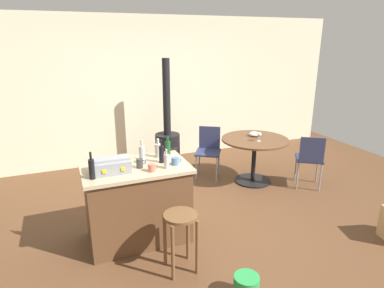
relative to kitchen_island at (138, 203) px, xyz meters
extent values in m
plane|color=brown|center=(0.85, 0.16, -0.46)|extent=(8.80, 8.80, 0.00)
cube|color=beige|center=(0.85, 2.71, 0.89)|extent=(8.00, 0.10, 2.70)
cube|color=brown|center=(0.00, 0.00, -0.02)|extent=(1.12, 0.67, 0.88)
cube|color=tan|center=(0.00, 0.00, 0.43)|extent=(1.18, 0.73, 0.04)
cylinder|color=brown|center=(0.40, -0.59, -0.16)|extent=(0.04, 0.04, 0.60)
cylinder|color=brown|center=(0.14, -0.59, -0.16)|extent=(0.04, 0.04, 0.60)
cylinder|color=brown|center=(0.14, -0.84, -0.16)|extent=(0.04, 0.04, 0.60)
cylinder|color=brown|center=(0.40, -0.84, -0.16)|extent=(0.04, 0.04, 0.60)
cylinder|color=brown|center=(0.27, -0.72, 0.16)|extent=(0.34, 0.34, 0.03)
cylinder|color=black|center=(2.14, 0.92, -0.45)|extent=(0.59, 0.59, 0.02)
cylinder|color=black|center=(2.14, 0.92, -0.10)|extent=(0.07, 0.07, 0.71)
cylinder|color=brown|center=(2.14, 0.92, 0.27)|extent=(1.07, 1.07, 0.03)
cube|color=navy|center=(1.50, 1.32, 0.00)|extent=(0.55, 0.55, 0.03)
cube|color=navy|center=(1.60, 1.48, 0.20)|extent=(0.32, 0.21, 0.40)
cylinder|color=gray|center=(1.73, 1.37, -0.24)|extent=(0.02, 0.02, 0.45)
cylinder|color=gray|center=(1.44, 1.55, -0.24)|extent=(0.02, 0.02, 0.45)
cylinder|color=gray|center=(1.26, 1.27, -0.24)|extent=(0.02, 0.02, 0.45)
cylinder|color=gray|center=(1.55, 1.09, -0.24)|extent=(0.02, 0.02, 0.45)
cube|color=navy|center=(2.86, 0.44, 0.01)|extent=(0.55, 0.55, 0.03)
cube|color=navy|center=(2.75, 0.28, 0.21)|extent=(0.31, 0.22, 0.40)
cylinder|color=gray|center=(2.62, 0.39, -0.23)|extent=(0.02, 0.02, 0.45)
cylinder|color=gray|center=(2.90, 0.21, -0.23)|extent=(0.02, 0.02, 0.45)
cylinder|color=gray|center=(3.09, 0.49, -0.23)|extent=(0.02, 0.02, 0.45)
cylinder|color=gray|center=(2.81, 0.68, -0.23)|extent=(0.02, 0.02, 0.45)
cylinder|color=black|center=(1.00, 1.98, -0.43)|extent=(0.37, 0.37, 0.06)
cylinder|color=black|center=(1.00, 1.98, -0.10)|extent=(0.44, 0.44, 0.60)
cube|color=#2D2826|center=(1.00, 1.76, -0.10)|extent=(0.20, 0.02, 0.20)
cylinder|color=black|center=(1.00, 1.98, 0.85)|extent=(0.13, 0.13, 1.32)
cube|color=gray|center=(-0.27, -0.06, 0.52)|extent=(0.38, 0.27, 0.13)
cube|color=gray|center=(-0.27, -0.06, 0.60)|extent=(0.36, 0.16, 0.02)
cube|color=yellow|center=(-0.36, -0.20, 0.52)|extent=(0.04, 0.01, 0.04)
cube|color=yellow|center=(-0.17, -0.20, 0.52)|extent=(0.04, 0.01, 0.04)
cylinder|color=#B7B2AD|center=(0.32, 0.20, 0.54)|extent=(0.08, 0.08, 0.16)
cylinder|color=#B7B2AD|center=(0.32, 0.20, 0.65)|extent=(0.03, 0.03, 0.06)
cylinder|color=#B7B2AD|center=(0.10, 0.07, 0.55)|extent=(0.07, 0.07, 0.20)
cylinder|color=#B7B2AD|center=(0.10, 0.07, 0.69)|extent=(0.03, 0.03, 0.08)
cylinder|color=black|center=(-0.48, -0.18, 0.56)|extent=(0.06, 0.06, 0.21)
cylinder|color=black|center=(-0.48, -0.18, 0.70)|extent=(0.02, 0.02, 0.08)
cylinder|color=black|center=(0.31, 0.01, 0.55)|extent=(0.06, 0.06, 0.19)
cylinder|color=black|center=(0.31, 0.01, 0.69)|extent=(0.02, 0.02, 0.08)
cylinder|color=#194C23|center=(0.46, 0.26, 0.54)|extent=(0.07, 0.07, 0.16)
cylinder|color=#194C23|center=(0.46, 0.26, 0.65)|extent=(0.02, 0.02, 0.06)
cylinder|color=#B7B2AD|center=(0.31, -0.18, 0.53)|extent=(0.06, 0.06, 0.16)
cylinder|color=#B7B2AD|center=(0.31, -0.18, 0.64)|extent=(0.02, 0.02, 0.06)
cylinder|color=#4C7099|center=(0.43, -0.12, 0.50)|extent=(0.08, 0.08, 0.09)
torus|color=#4C7099|center=(0.48, -0.12, 0.50)|extent=(0.05, 0.01, 0.05)
cylinder|color=#DB6651|center=(0.13, -0.21, 0.50)|extent=(0.08, 0.08, 0.08)
torus|color=#DB6651|center=(0.18, -0.21, 0.50)|extent=(0.05, 0.01, 0.05)
cylinder|color=tan|center=(-0.04, 0.10, 0.50)|extent=(0.08, 0.08, 0.10)
torus|color=tan|center=(0.02, 0.10, 0.51)|extent=(0.05, 0.01, 0.05)
cylinder|color=#383838|center=(0.03, -0.06, 0.51)|extent=(0.07, 0.07, 0.11)
torus|color=#383838|center=(0.08, -0.06, 0.51)|extent=(0.05, 0.01, 0.05)
cylinder|color=silver|center=(2.13, 0.78, 0.28)|extent=(0.06, 0.06, 0.00)
cylinder|color=silver|center=(2.13, 0.78, 0.33)|extent=(0.01, 0.01, 0.08)
ellipsoid|color=silver|center=(2.13, 0.78, 0.39)|extent=(0.07, 0.07, 0.06)
ellipsoid|color=white|center=(2.21, 1.05, 0.32)|extent=(0.18, 0.18, 0.07)
cylinder|color=green|center=(0.69, -1.32, -0.35)|extent=(0.23, 0.23, 0.22)
camera|label=1|loc=(-0.70, -3.44, 1.81)|focal=30.98mm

